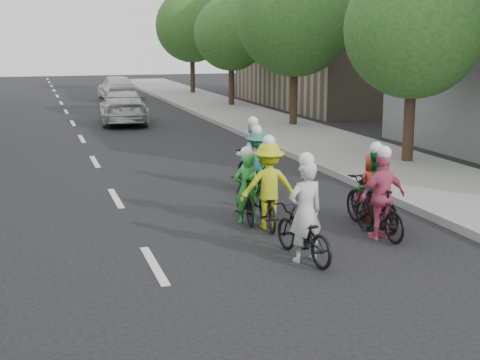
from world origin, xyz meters
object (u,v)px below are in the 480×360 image
cyclist_0 (304,226)px  cyclist_7 (256,166)px  cyclist_5 (245,195)px  cyclist_6 (252,164)px  cyclist_2 (268,193)px  cyclist_4 (372,195)px  cyclist_1 (373,196)px  cyclist_3 (381,204)px  follow_car_trail (116,87)px  follow_car_lead (123,107)px

cyclist_0 → cyclist_7: 5.24m
cyclist_5 → cyclist_6: cyclist_6 is taller
cyclist_2 → cyclist_5: cyclist_2 is taller
cyclist_2 → cyclist_4: cyclist_2 is taller
cyclist_1 → cyclist_2: (-1.91, 0.77, 0.03)m
cyclist_1 → cyclist_7: 4.01m
cyclist_3 → cyclist_7: size_ratio=0.95×
cyclist_3 → cyclist_5: (-2.07, 1.84, -0.09)m
cyclist_5 → cyclist_7: cyclist_7 is taller
cyclist_7 → cyclist_2: bearing=64.7°
cyclist_4 → cyclist_0: bearing=38.4°
cyclist_0 → cyclist_4: cyclist_0 is taller
cyclist_1 → cyclist_5: size_ratio=1.15×
follow_car_trail → cyclist_4: bearing=90.5°
cyclist_0 → follow_car_trail: 31.31m
cyclist_0 → cyclist_5: (-0.19, 2.60, -0.04)m
cyclist_1 → follow_car_trail: size_ratio=0.40×
cyclist_1 → cyclist_6: cyclist_6 is taller
cyclist_6 → cyclist_0: bearing=90.0°
cyclist_6 → follow_car_lead: cyclist_6 is taller
cyclist_2 → cyclist_5: bearing=-51.1°
cyclist_1 → cyclist_6: (-1.14, 4.04, -0.01)m
cyclist_5 → cyclist_6: 2.95m
cyclist_2 → cyclist_6: size_ratio=1.00×
cyclist_6 → follow_car_lead: size_ratio=0.38×
cyclist_4 → follow_car_lead: size_ratio=0.35×
cyclist_5 → cyclist_7: bearing=-108.0°
cyclist_2 → cyclist_4: (2.16, -0.27, -0.14)m
cyclist_0 → cyclist_2: size_ratio=1.00×
cyclist_3 → cyclist_4: (0.39, 1.06, -0.09)m
cyclist_2 → follow_car_trail: bearing=-82.4°
cyclist_3 → cyclist_4: cyclist_3 is taller
cyclist_4 → follow_car_lead: 18.13m
cyclist_3 → follow_car_lead: cyclist_3 is taller
cyclist_6 → cyclist_5: bearing=78.2°
cyclist_1 → cyclist_3: bearing=70.7°
cyclist_2 → cyclist_1: bearing=167.2°
cyclist_3 → cyclist_2: bearing=-41.8°
cyclist_7 → follow_car_trail: (-0.04, 26.14, 0.14)m
follow_car_lead → cyclist_0: bearing=96.1°
cyclist_7 → follow_car_trail: size_ratio=0.40×
cyclist_2 → cyclist_7: size_ratio=1.00×
cyclist_2 → cyclist_6: bearing=-94.1°
cyclist_0 → cyclist_6: bearing=-107.1°
cyclist_7 → follow_car_lead: bearing=-95.9°
cyclist_0 → cyclist_1: cyclist_0 is taller
cyclist_4 → cyclist_7: 3.61m
cyclist_2 → cyclist_4: 2.18m
cyclist_4 → cyclist_7: size_ratio=0.93×
cyclist_5 → cyclist_6: (1.06, 2.75, 0.10)m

